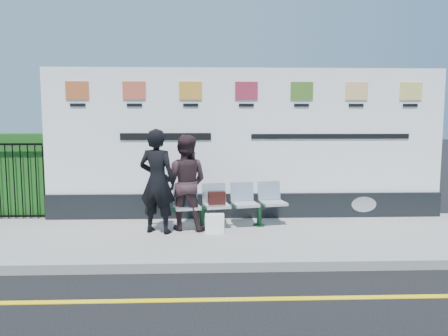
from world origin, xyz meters
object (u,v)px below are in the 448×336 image
object	(u,v)px
bench	(231,216)
woman_left	(157,181)
woman_right	(185,182)
billboard	(246,154)

from	to	relation	value
bench	woman_left	world-z (taller)	woman_left
bench	woman_right	bearing A→B (deg)	175.23
billboard	bench	bearing A→B (deg)	-111.37
billboard	woman_left	bearing A→B (deg)	-144.04
woman_left	woman_right	xyz separation A→B (m)	(0.47, 0.23, -0.06)
bench	woman_left	size ratio (longest dim) A/B	1.13
woman_right	billboard	bearing A→B (deg)	-128.18
billboard	woman_left	distance (m)	2.07
billboard	bench	world-z (taller)	billboard
bench	woman_right	xyz separation A→B (m)	(-0.84, -0.09, 0.64)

